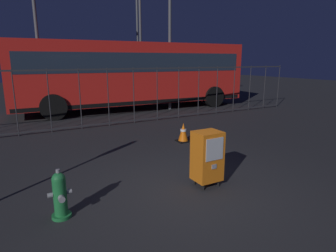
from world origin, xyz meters
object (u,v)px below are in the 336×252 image
at_px(fire_hydrant, 60,195).
at_px(newspaper_box_primary, 207,156).
at_px(bus_near, 133,72).
at_px(street_light_far_right, 140,24).
at_px(traffic_cone, 183,133).
at_px(street_light_far_left, 170,12).
at_px(street_light_near_right, 34,2).
at_px(street_light_near_left, 137,30).

relative_size(fire_hydrant, newspaper_box_primary, 0.73).
relative_size(fire_hydrant, bus_near, 0.07).
height_order(newspaper_box_primary, street_light_far_right, street_light_far_right).
height_order(traffic_cone, street_light_far_left, street_light_far_left).
bearing_deg(street_light_near_right, newspaper_box_primary, -80.69).
xyz_separation_m(fire_hydrant, bus_near, (4.76, 8.49, 1.36)).
relative_size(fire_hydrant, street_light_far_left, 0.10).
xyz_separation_m(fire_hydrant, street_light_near_right, (0.91, 9.58, 4.20)).
bearing_deg(street_light_near_right, bus_near, -15.76).
xyz_separation_m(traffic_cone, street_light_near_right, (-2.81, 7.05, 4.29)).
bearing_deg(bus_near, street_light_near_right, 167.73).
bearing_deg(street_light_near_right, street_light_far_left, -21.65).
height_order(traffic_cone, street_light_far_right, street_light_far_right).
relative_size(fire_hydrant, street_light_far_right, 0.10).
height_order(newspaper_box_primary, traffic_cone, newspaper_box_primary).
distance_m(traffic_cone, bus_near, 6.22).
xyz_separation_m(bus_near, street_light_near_left, (2.53, 5.17, 2.39)).
relative_size(street_light_near_right, street_light_far_right, 1.10).
bearing_deg(street_light_far_left, traffic_cone, -115.97).
relative_size(fire_hydrant, street_light_near_right, 0.09).
relative_size(newspaper_box_primary, traffic_cone, 1.92).
distance_m(bus_near, street_light_near_right, 4.91).
relative_size(newspaper_box_primary, street_light_near_left, 0.14).
relative_size(bus_near, street_light_far_right, 1.48).
bearing_deg(newspaper_box_primary, fire_hydrant, 176.37).
bearing_deg(street_light_near_left, street_light_far_left, -100.58).
distance_m(bus_near, street_light_near_left, 6.23).
relative_size(traffic_cone, street_light_far_right, 0.07).
xyz_separation_m(newspaper_box_primary, street_light_far_right, (3.86, 11.32, 3.60)).
bearing_deg(newspaper_box_primary, bus_near, 75.41).
xyz_separation_m(street_light_near_right, street_light_far_right, (5.46, 1.58, -0.39)).
relative_size(bus_near, street_light_near_right, 1.34).
height_order(bus_near, street_light_near_right, street_light_near_right).
bearing_deg(fire_hydrant, newspaper_box_primary, -3.63).
xyz_separation_m(bus_near, street_light_near_right, (-3.85, 1.09, 2.84)).
xyz_separation_m(fire_hydrant, street_light_near_left, (7.30, 13.66, 3.75)).
xyz_separation_m(street_light_near_left, street_light_far_left, (-1.15, -6.16, 0.22)).
relative_size(newspaper_box_primary, street_light_far_right, 0.14).
distance_m(street_light_far_left, street_light_far_right, 3.67).
bearing_deg(fire_hydrant, street_light_far_left, 50.68).
relative_size(newspaper_box_primary, street_light_far_left, 0.14).
height_order(bus_near, street_light_far_right, street_light_far_right).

